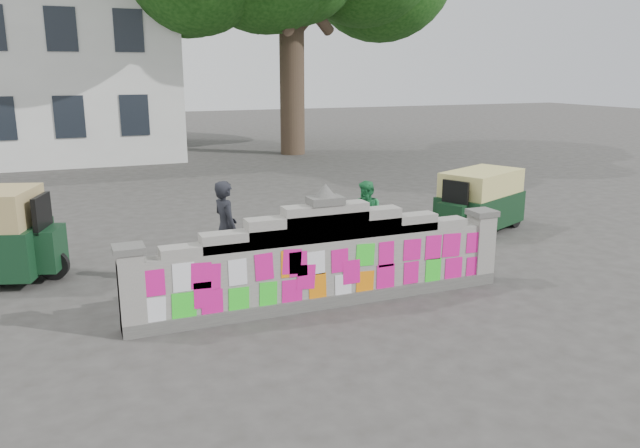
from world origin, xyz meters
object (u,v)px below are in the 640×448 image
object	(u,v)px
cyclist_rider	(226,242)
rickshaw_right	(479,200)
pedestrian	(367,217)
cyclist_bike	(227,261)

from	to	relation	value
cyclist_rider	rickshaw_right	distance (m)	6.74
cyclist_rider	pedestrian	distance (m)	3.47
pedestrian	cyclist_bike	bearing A→B (deg)	-104.56
cyclist_bike	pedestrian	xyz separation A→B (m)	(3.29, 1.09, 0.26)
cyclist_bike	cyclist_rider	xyz separation A→B (m)	(-0.00, 0.00, 0.34)
cyclist_bike	pedestrian	distance (m)	3.47
cyclist_bike	rickshaw_right	world-z (taller)	rickshaw_right
cyclist_rider	pedestrian	world-z (taller)	cyclist_rider
cyclist_rider	pedestrian	bearing A→B (deg)	-82.55
pedestrian	rickshaw_right	distance (m)	3.29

